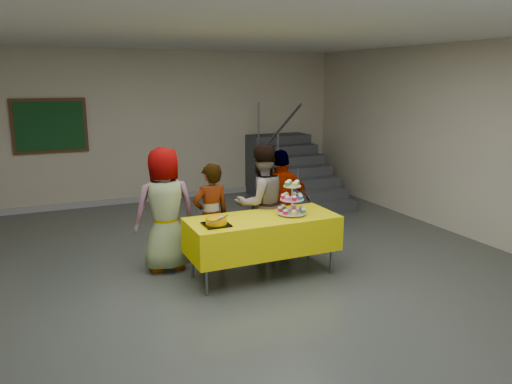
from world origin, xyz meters
The scene contains 10 objects.
room_shell centered at (0.00, 0.02, 2.13)m, with size 10.00×10.04×3.02m.
bake_table centered at (0.40, 0.49, 0.56)m, with size 1.88×0.78×0.77m.
cupcake_stand centered at (0.78, 0.45, 0.95)m, with size 0.38×0.38×0.44m.
bear_cake centered at (-0.25, 0.40, 0.83)m, with size 0.32×0.36×0.12m.
schoolchild_a centered at (-0.66, 1.21, 0.81)m, with size 0.79×0.51×1.62m, color slate.
schoolchild_b centered at (-0.09, 1.03, 0.70)m, with size 0.51×0.33×1.40m, color slate.
schoolchild_c centered at (0.64, 1.05, 0.80)m, with size 0.78×0.61×1.60m, color slate.
schoolchild_d centered at (0.93, 1.02, 0.76)m, with size 0.89×0.37×1.52m, color slate.
staircase centered at (2.70, 4.13, 0.49)m, with size 1.30×2.40×2.04m.
noticeboard centered at (-1.83, 4.96, 1.60)m, with size 1.30×0.05×1.00m.
Camera 1 is at (-2.10, -4.93, 2.46)m, focal length 35.00 mm.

